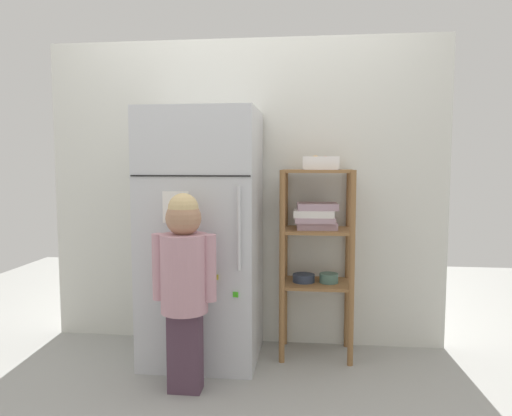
# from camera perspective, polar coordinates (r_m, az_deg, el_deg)

# --- Properties ---
(ground_plane) EXTENTS (6.00, 6.00, 0.00)m
(ground_plane) POSITION_cam_1_polar(r_m,az_deg,el_deg) (3.18, -2.32, -17.50)
(ground_plane) COLOR #999993
(kitchen_wall_back) EXTENTS (2.70, 0.03, 2.06)m
(kitchen_wall_back) POSITION_cam_1_polar(r_m,az_deg,el_deg) (3.28, -1.44, 1.76)
(kitchen_wall_back) COLOR silver
(kitchen_wall_back) RESTS_ON ground
(refrigerator) EXTENTS (0.70, 0.63, 1.56)m
(refrigerator) POSITION_cam_1_polar(r_m,az_deg,el_deg) (3.03, -6.35, -3.33)
(refrigerator) COLOR silver
(refrigerator) RESTS_ON ground
(child_standing) EXTENTS (0.35, 0.26, 1.08)m
(child_standing) POSITION_cam_1_polar(r_m,az_deg,el_deg) (2.61, -8.50, -7.60)
(child_standing) COLOR #4E3545
(child_standing) RESTS_ON ground
(pantry_shelf_unit) EXTENTS (0.46, 0.34, 1.19)m
(pantry_shelf_unit) POSITION_cam_1_polar(r_m,az_deg,el_deg) (3.08, 7.15, -3.50)
(pantry_shelf_unit) COLOR olive
(pantry_shelf_unit) RESTS_ON ground
(fruit_bin) EXTENTS (0.22, 0.17, 0.09)m
(fruit_bin) POSITION_cam_1_polar(r_m,az_deg,el_deg) (3.05, 7.75, 5.30)
(fruit_bin) COLOR white
(fruit_bin) RESTS_ON pantry_shelf_unit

